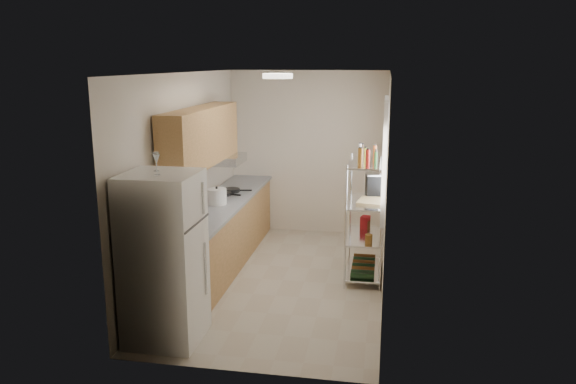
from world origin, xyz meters
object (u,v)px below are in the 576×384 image
refrigerator (164,258)px  espresso_machine (373,185)px  frying_pan_large (223,194)px  cutting_board (372,201)px  rice_cooker (217,196)px

refrigerator → espresso_machine: size_ratio=5.54×
espresso_machine → frying_pan_large: bearing=167.0°
refrigerator → cutting_board: bearing=45.4°
rice_cooker → cutting_board: bearing=0.5°
frying_pan_large → espresso_machine: size_ratio=0.79×
rice_cooker → cutting_board: 2.01m
frying_pan_large → cutting_board: bearing=-0.3°
rice_cooker → refrigerator: bearing=-88.3°
rice_cooker → frying_pan_large: (-0.07, 0.50, -0.08)m
refrigerator → frying_pan_large: refrigerator is taller
frying_pan_large → espresso_machine: 2.10m
espresso_machine → refrigerator: bearing=-138.9°
cutting_board → espresso_machine: (0.00, 0.33, 0.14)m
refrigerator → cutting_board: (1.95, 1.98, 0.17)m
refrigerator → rice_cooker: size_ratio=6.61×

